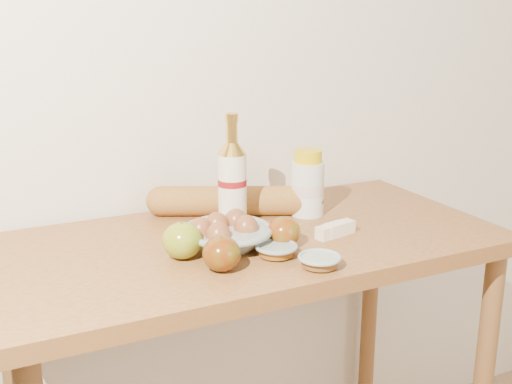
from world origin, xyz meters
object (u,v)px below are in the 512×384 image
egg_bowl (226,234)px  cream_bottle (307,185)px  bourbon_bottle (232,183)px  baguette (235,201)px  table (251,284)px

egg_bowl → cream_bottle: bearing=23.6°
bourbon_bottle → baguette: (0.05, 0.10, -0.08)m
table → egg_bowl: bearing=-156.9°
cream_bottle → baguette: 0.19m
cream_bottle → baguette: (-0.17, 0.08, -0.04)m
table → cream_bottle: bearing=23.8°
bourbon_bottle → baguette: 0.13m
bourbon_bottle → egg_bowl: bearing=-121.6°
bourbon_bottle → table: bearing=-80.6°
bourbon_bottle → baguette: bourbon_bottle is taller
baguette → bourbon_bottle: bearing=-92.6°
table → egg_bowl: size_ratio=4.70×
table → bourbon_bottle: (-0.01, 0.08, 0.24)m
table → egg_bowl: 0.18m
baguette → egg_bowl: bearing=-94.5°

